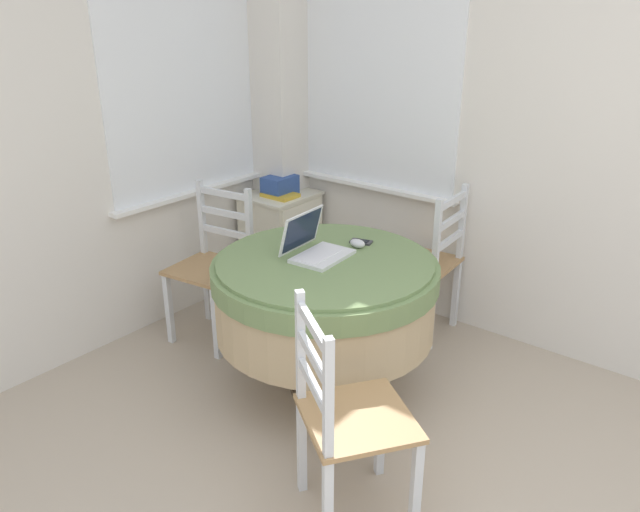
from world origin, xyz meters
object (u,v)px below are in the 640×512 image
Objects in this scene: laptop at (315,247)px; corner_cabinet at (281,239)px; book_on_cabinet at (280,195)px; dining_chair_camera_near at (346,419)px; storage_box at (280,185)px; cell_phone at (361,242)px; round_dining_table at (325,292)px; dining_chair_near_right_window at (427,264)px; dining_chair_near_back_window at (214,266)px; computer_mouse at (357,243)px.

laptop reaches higher than corner_cabinet.
book_on_cabinet is at bearing -136.60° from corner_cabinet.
dining_chair_camera_near is 4.15× the size of storage_box.
cell_phone is 0.55× the size of book_on_cabinet.
dining_chair_camera_near reaches higher than round_dining_table.
storage_box reaches higher than round_dining_table.
dining_chair_near_back_window is at bearing 130.38° from dining_chair_near_right_window.
corner_cabinet is at bearing 48.20° from dining_chair_camera_near.
dining_chair_near_right_window is at bearing -88.70° from storage_box.
corner_cabinet is (0.54, 1.05, -0.40)m from cell_phone.
dining_chair_near_right_window is at bearing -6.03° from round_dining_table.
round_dining_table is at bearing 173.97° from dining_chair_near_right_window.
round_dining_table is 1.65× the size of corner_cabinet.
round_dining_table is at bearing -95.94° from laptop.
round_dining_table is 1.21× the size of dining_chair_near_back_window.
cell_phone is at bearing -0.92° from round_dining_table.
cell_phone is at bearing -116.22° from book_on_cabinet.
dining_chair_near_back_window is at bearing 105.96° from cell_phone.
round_dining_table reaches higher than book_on_cabinet.
storage_box is at bearing 91.30° from dining_chair_near_right_window.
cell_phone is (0.29, -0.00, 0.18)m from round_dining_table.
laptop is 0.92m from dining_chair_near_right_window.
corner_cabinet is 0.39m from storage_box.
round_dining_table is 0.86m from dining_chair_near_right_window.
laptop is at bearing 156.82° from computer_mouse.
book_on_cabinet is at bearing 51.69° from round_dining_table.
round_dining_table reaches higher than corner_cabinet.
book_on_cabinet is at bearing 10.59° from dining_chair_near_back_window.
cell_phone is at bearing 19.26° from computer_mouse.
storage_box is (0.83, 1.03, 0.17)m from round_dining_table.
corner_cabinet is 0.35m from book_on_cabinet.
computer_mouse is 0.09× the size of dining_chair_near_right_window.
laptop is 0.97m from dining_chair_camera_near.
dining_chair_camera_near is (-0.85, -0.56, -0.30)m from computer_mouse.
dining_chair_near_back_window is (-0.18, 0.88, -0.30)m from computer_mouse.
dining_chair_near_back_window reaches higher than cell_phone.
dining_chair_near_right_window is 1.11m from book_on_cabinet.
dining_chair_near_right_window is at bearing -8.69° from cell_phone.
dining_chair_near_back_window is at bearing -169.41° from book_on_cabinet.
round_dining_table is at bearing -93.16° from dining_chair_near_back_window.
corner_cabinet is (1.46, 1.63, -0.11)m from dining_chair_camera_near.
laptop is 3.71× the size of computer_mouse.
dining_chair_camera_near is 4.11× the size of book_on_cabinet.
dining_chair_near_right_window reaches higher than book_on_cabinet.
corner_cabinet is at bearing 13.31° from dining_chair_near_back_window.
computer_mouse is 0.95m from dining_chair_near_back_window.
corner_cabinet is 3.01× the size of book_on_cabinet.
computer_mouse is (0.23, -0.03, 0.19)m from round_dining_table.
storage_box is (0.82, 0.96, -0.05)m from laptop.
laptop reaches higher than computer_mouse.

